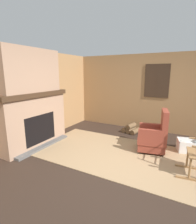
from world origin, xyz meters
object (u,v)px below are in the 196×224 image
(oil_lamp_vase, at_px, (8,90))
(storage_case, at_px, (34,89))
(laundry_basket, at_px, (187,146))
(armchair, at_px, (154,137))
(firewood_stack, at_px, (131,129))

(oil_lamp_vase, xyz_separation_m, storage_case, (0.00, 0.69, -0.04))
(laundry_basket, xyz_separation_m, oil_lamp_vase, (-3.55, -2.05, 1.34))
(storage_case, bearing_deg, oil_lamp_vase, -90.01)
(armchair, bearing_deg, storage_case, 6.83)
(laundry_basket, relative_size, storage_case, 2.26)
(firewood_stack, relative_size, laundry_basket, 1.07)
(firewood_stack, height_order, laundry_basket, laundry_basket)
(armchair, height_order, firewood_stack, armchair)
(firewood_stack, xyz_separation_m, storage_case, (-1.93, -2.04, 1.34))
(firewood_stack, bearing_deg, armchair, -49.87)
(armchair, distance_m, oil_lamp_vase, 3.47)
(firewood_stack, xyz_separation_m, laundry_basket, (1.62, -0.69, 0.03))
(armchair, height_order, laundry_basket, armchair)
(armchair, relative_size, oil_lamp_vase, 3.89)
(firewood_stack, bearing_deg, oil_lamp_vase, -125.25)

